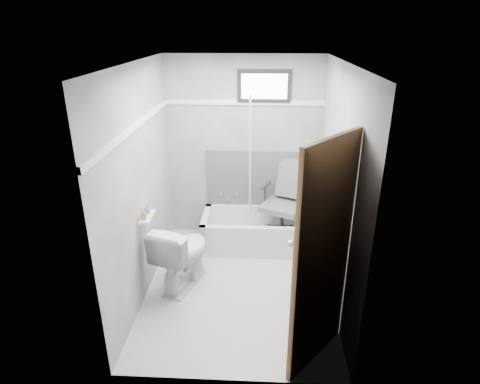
# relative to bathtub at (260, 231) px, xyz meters

# --- Properties ---
(floor) EXTENTS (2.60, 2.60, 0.00)m
(floor) POSITION_rel_bathtub_xyz_m (-0.23, -0.93, -0.21)
(floor) COLOR silver
(floor) RESTS_ON ground
(ceiling) EXTENTS (2.60, 2.60, 0.00)m
(ceiling) POSITION_rel_bathtub_xyz_m (-0.23, -0.93, 2.19)
(ceiling) COLOR silver
(ceiling) RESTS_ON floor
(wall_back) EXTENTS (2.00, 0.02, 2.40)m
(wall_back) POSITION_rel_bathtub_xyz_m (-0.23, 0.37, 0.99)
(wall_back) COLOR slate
(wall_back) RESTS_ON floor
(wall_front) EXTENTS (2.00, 0.02, 2.40)m
(wall_front) POSITION_rel_bathtub_xyz_m (-0.23, -2.23, 0.99)
(wall_front) COLOR slate
(wall_front) RESTS_ON floor
(wall_left) EXTENTS (0.02, 2.60, 2.40)m
(wall_left) POSITION_rel_bathtub_xyz_m (-1.23, -0.93, 0.99)
(wall_left) COLOR slate
(wall_left) RESTS_ON floor
(wall_right) EXTENTS (0.02, 2.60, 2.40)m
(wall_right) POSITION_rel_bathtub_xyz_m (0.77, -0.93, 0.99)
(wall_right) COLOR slate
(wall_right) RESTS_ON floor
(bathtub) EXTENTS (1.50, 0.70, 0.42)m
(bathtub) POSITION_rel_bathtub_xyz_m (0.00, 0.00, 0.00)
(bathtub) COLOR silver
(bathtub) RESTS_ON floor
(office_chair) EXTENTS (0.77, 0.77, 1.00)m
(office_chair) POSITION_rel_bathtub_xyz_m (0.29, 0.05, 0.41)
(office_chair) COLOR #5C5B60
(office_chair) RESTS_ON bathtub
(toilet) EXTENTS (0.67, 0.88, 0.77)m
(toilet) POSITION_rel_bathtub_xyz_m (-0.85, -0.91, 0.17)
(toilet) COLOR white
(toilet) RESTS_ON floor
(door) EXTENTS (0.78, 0.78, 2.00)m
(door) POSITION_rel_bathtub_xyz_m (0.75, -2.21, 0.79)
(door) COLOR brown
(door) RESTS_ON floor
(window) EXTENTS (0.66, 0.04, 0.40)m
(window) POSITION_rel_bathtub_xyz_m (0.02, 0.36, 1.81)
(window) COLOR black
(window) RESTS_ON wall_back
(backerboard) EXTENTS (1.50, 0.02, 0.78)m
(backerboard) POSITION_rel_bathtub_xyz_m (0.02, 0.36, 0.59)
(backerboard) COLOR #4C4C4F
(backerboard) RESTS_ON wall_back
(trim_back) EXTENTS (2.00, 0.02, 0.06)m
(trim_back) POSITION_rel_bathtub_xyz_m (-0.23, 0.36, 1.61)
(trim_back) COLOR white
(trim_back) RESTS_ON wall_back
(trim_left) EXTENTS (0.02, 2.60, 0.06)m
(trim_left) POSITION_rel_bathtub_xyz_m (-1.22, -0.93, 1.61)
(trim_left) COLOR white
(trim_left) RESTS_ON wall_left
(pole) EXTENTS (0.02, 0.43, 1.91)m
(pole) POSITION_rel_bathtub_xyz_m (-0.14, 0.13, 0.84)
(pole) COLOR white
(pole) RESTS_ON bathtub
(shelf) EXTENTS (0.10, 0.32, 0.02)m
(shelf) POSITION_rel_bathtub_xyz_m (-1.16, -1.04, 0.69)
(shelf) COLOR white
(shelf) RESTS_ON wall_left
(soap_bottle_a) EXTENTS (0.06, 0.06, 0.12)m
(soap_bottle_a) POSITION_rel_bathtub_xyz_m (-1.17, -1.12, 0.76)
(soap_bottle_a) COLOR #9E8D4F
(soap_bottle_a) RESTS_ON shelf
(soap_bottle_b) EXTENTS (0.09, 0.09, 0.08)m
(soap_bottle_b) POSITION_rel_bathtub_xyz_m (-1.17, -0.98, 0.75)
(soap_bottle_b) COLOR teal
(soap_bottle_b) RESTS_ON shelf
(faucet) EXTENTS (0.26, 0.10, 0.16)m
(faucet) POSITION_rel_bathtub_xyz_m (-0.43, 0.34, 0.34)
(faucet) COLOR silver
(faucet) RESTS_ON wall_back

